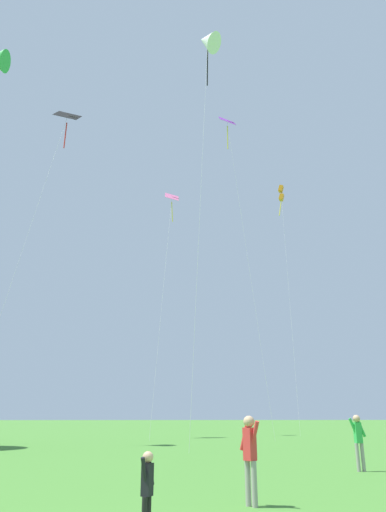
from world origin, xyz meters
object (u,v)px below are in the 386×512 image
at_px(kite_orange_box, 281,194).
at_px(person_in_red_shirt, 250,451).
at_px(person_child_small, 147,486).
at_px(kite_white_distant, 208,42).
at_px(person_far_back, 358,437).
at_px(kite_purple_streamer, 229,134).
at_px(kite_black_large, 65,125).
at_px(kite_pink_low, 171,207).

relative_size(kite_orange_box, person_in_red_shirt, 16.87).
height_order(person_child_small, person_in_red_shirt, person_in_red_shirt).
xyz_separation_m(kite_white_distant, person_far_back, (2.94, -13.15, -26.46)).
bearing_deg(person_child_small, person_far_back, 52.14).
bearing_deg(person_far_back, person_in_red_shirt, -128.10).
relative_size(kite_purple_streamer, person_child_small, 25.69).
distance_m(kite_white_distant, kite_black_large, 15.46).
bearing_deg(kite_purple_streamer, person_in_red_shirt, -98.39).
xyz_separation_m(kite_orange_box, person_in_red_shirt, (-11.38, -37.92, -23.89)).
distance_m(kite_pink_low, person_in_red_shirt, 37.66).
bearing_deg(kite_orange_box, person_far_back, -102.39).
height_order(kite_purple_streamer, person_in_red_shirt, kite_purple_streamer).
bearing_deg(person_in_red_shirt, kite_pink_low, 91.57).
height_order(kite_orange_box, kite_pink_low, kite_orange_box).
bearing_deg(kite_orange_box, kite_purple_streamer, -125.57).
xyz_separation_m(kite_pink_low, person_in_red_shirt, (0.89, -32.26, -19.40)).
bearing_deg(person_child_small, person_in_red_shirt, 52.70).
distance_m(kite_white_distant, person_in_red_shirt, 32.36).
height_order(kite_pink_low, person_child_small, kite_pink_low).
bearing_deg(kite_pink_low, kite_purple_streamer, -42.31).
xyz_separation_m(kite_orange_box, kite_purple_streamer, (-7.29, -10.19, 0.84)).
relative_size(kite_purple_streamer, kite_pink_low, 1.25).
bearing_deg(kite_pink_low, kite_black_large, -158.20).
relative_size(kite_orange_box, kite_black_large, 0.91).
xyz_separation_m(kite_pink_low, kite_black_large, (-9.70, -3.88, 6.00)).
bearing_deg(kite_white_distant, person_far_back, -77.42).
bearing_deg(kite_purple_streamer, kite_orange_box, 54.43).
distance_m(kite_white_distant, person_child_small, 34.12).
height_order(person_far_back, person_in_red_shirt, person_far_back).
xyz_separation_m(kite_white_distant, kite_pink_low, (-2.18, 13.71, -7.08)).
bearing_deg(person_far_back, kite_purple_streamer, 90.36).
xyz_separation_m(person_far_back, person_in_red_shirt, (-4.23, -5.40, -0.02)).
bearing_deg(kite_orange_box, kite_black_large, -156.53).
bearing_deg(person_in_red_shirt, kite_purple_streamer, 81.61).
bearing_deg(person_child_small, kite_black_large, 105.90).
height_order(kite_orange_box, kite_purple_streamer, kite_purple_streamer).
bearing_deg(kite_purple_streamer, kite_pink_low, 137.69).
xyz_separation_m(kite_purple_streamer, person_child_small, (-5.91, -30.12, -25.00)).
relative_size(person_far_back, person_child_small, 1.45).
height_order(kite_white_distant, person_child_small, kite_white_distant).
bearing_deg(kite_white_distant, person_in_red_shirt, -94.00).
distance_m(person_child_small, person_in_red_shirt, 3.01).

